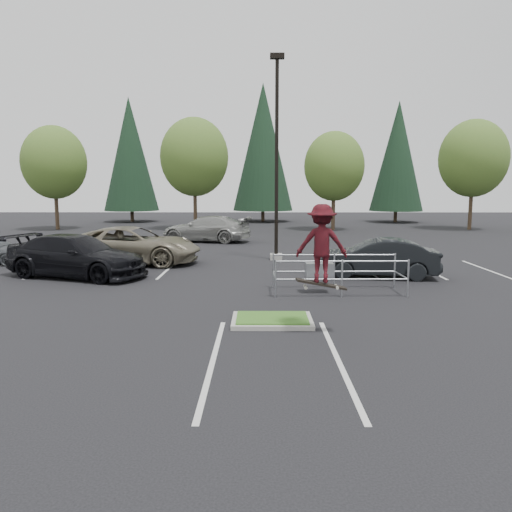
{
  "coord_description": "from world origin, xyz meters",
  "views": [
    {
      "loc": [
        -0.35,
        -13.32,
        3.71
      ],
      "look_at": [
        -0.45,
        1.5,
        1.64
      ],
      "focal_mm": 35.0,
      "sensor_mm": 36.0,
      "label": 1
    }
  ],
  "objects_px": {
    "decid_a": "(54,165)",
    "conif_c": "(398,156)",
    "car_far_silver": "(207,229)",
    "car_l_tan": "(133,245)",
    "decid_d": "(473,161)",
    "car_r_charc": "(377,258)",
    "light_pole": "(277,170)",
    "decid_b": "(194,160)",
    "decid_c": "(334,168)",
    "car_l_black": "(74,256)",
    "skateboarder": "(322,244)",
    "cart_corral": "(323,270)",
    "conif_b": "(263,147)",
    "conif_a": "(130,154)"
  },
  "relations": [
    {
      "from": "cart_corral",
      "to": "car_l_tan",
      "type": "relative_size",
      "value": 0.71
    },
    {
      "from": "decid_d",
      "to": "car_r_charc",
      "type": "bearing_deg",
      "value": -120.04
    },
    {
      "from": "conif_c",
      "to": "car_far_silver",
      "type": "bearing_deg",
      "value": -133.24
    },
    {
      "from": "cart_corral",
      "to": "decid_a",
      "type": "bearing_deg",
      "value": 126.22
    },
    {
      "from": "light_pole",
      "to": "cart_corral",
      "type": "distance_m",
      "value": 8.96
    },
    {
      "from": "conif_c",
      "to": "decid_c",
      "type": "bearing_deg",
      "value": -129.64
    },
    {
      "from": "decid_d",
      "to": "car_l_black",
      "type": "distance_m",
      "value": 35.29
    },
    {
      "from": "skateboarder",
      "to": "car_far_silver",
      "type": "xyz_separation_m",
      "value": [
        -5.12,
        21.45,
        -1.42
      ]
    },
    {
      "from": "decid_c",
      "to": "cart_corral",
      "type": "bearing_deg",
      "value": -99.0
    },
    {
      "from": "car_r_charc",
      "to": "car_l_black",
      "type": "bearing_deg",
      "value": -82.75
    },
    {
      "from": "decid_a",
      "to": "conif_a",
      "type": "distance_m",
      "value": 10.85
    },
    {
      "from": "decid_c",
      "to": "conif_b",
      "type": "relative_size",
      "value": 0.58
    },
    {
      "from": "decid_a",
      "to": "skateboarder",
      "type": "distance_m",
      "value": 36.64
    },
    {
      "from": "conif_b",
      "to": "skateboarder",
      "type": "xyz_separation_m",
      "value": [
        1.2,
        -41.5,
        -5.55
      ]
    },
    {
      "from": "decid_a",
      "to": "car_far_silver",
      "type": "xyz_separation_m",
      "value": [
        14.09,
        -9.59,
        -4.7
      ]
    },
    {
      "from": "decid_b",
      "to": "car_far_silver",
      "type": "height_order",
      "value": "decid_b"
    },
    {
      "from": "light_pole",
      "to": "decid_a",
      "type": "relative_size",
      "value": 1.14
    },
    {
      "from": "car_r_charc",
      "to": "decid_d",
      "type": "bearing_deg",
      "value": 157.21
    },
    {
      "from": "car_far_silver",
      "to": "decid_b",
      "type": "bearing_deg",
      "value": -153.48
    },
    {
      "from": "skateboarder",
      "to": "car_l_tan",
      "type": "bearing_deg",
      "value": -51.32
    },
    {
      "from": "decid_a",
      "to": "car_far_silver",
      "type": "height_order",
      "value": "decid_a"
    },
    {
      "from": "car_l_black",
      "to": "car_far_silver",
      "type": "bearing_deg",
      "value": 1.78
    },
    {
      "from": "decid_b",
      "to": "conif_b",
      "type": "height_order",
      "value": "conif_b"
    },
    {
      "from": "decid_d",
      "to": "conif_c",
      "type": "xyz_separation_m",
      "value": [
        -3.99,
        9.17,
        0.94
      ]
    },
    {
      "from": "decid_c",
      "to": "car_r_charc",
      "type": "height_order",
      "value": "decid_c"
    },
    {
      "from": "cart_corral",
      "to": "car_l_black",
      "type": "relative_size",
      "value": 0.76
    },
    {
      "from": "decid_b",
      "to": "car_far_silver",
      "type": "relative_size",
      "value": 1.59
    },
    {
      "from": "car_l_tan",
      "to": "decid_d",
      "type": "bearing_deg",
      "value": -45.29
    },
    {
      "from": "decid_a",
      "to": "conif_c",
      "type": "bearing_deg",
      "value": 16.48
    },
    {
      "from": "decid_c",
      "to": "conif_c",
      "type": "distance_m",
      "value": 12.65
    },
    {
      "from": "skateboarder",
      "to": "car_l_tan",
      "type": "xyz_separation_m",
      "value": [
        -7.7,
        11.62,
        -1.4
      ]
    },
    {
      "from": "decid_d",
      "to": "car_far_silver",
      "type": "height_order",
      "value": "decid_d"
    },
    {
      "from": "conif_b",
      "to": "cart_corral",
      "type": "relative_size",
      "value": 3.17
    },
    {
      "from": "decid_a",
      "to": "car_r_charc",
      "type": "height_order",
      "value": "decid_a"
    },
    {
      "from": "conif_b",
      "to": "car_l_tan",
      "type": "xyz_separation_m",
      "value": [
        -6.5,
        -29.88,
        -6.95
      ]
    },
    {
      "from": "light_pole",
      "to": "car_l_black",
      "type": "distance_m",
      "value": 10.53
    },
    {
      "from": "decid_a",
      "to": "conif_b",
      "type": "distance_m",
      "value": 20.95
    },
    {
      "from": "decid_d",
      "to": "conif_b",
      "type": "relative_size",
      "value": 0.65
    },
    {
      "from": "conif_c",
      "to": "cart_corral",
      "type": "relative_size",
      "value": 2.73
    },
    {
      "from": "car_l_tan",
      "to": "conif_c",
      "type": "bearing_deg",
      "value": -29.49
    },
    {
      "from": "conif_a",
      "to": "conif_c",
      "type": "relative_size",
      "value": 1.04
    },
    {
      "from": "decid_d",
      "to": "conif_c",
      "type": "relative_size",
      "value": 0.75
    },
    {
      "from": "decid_d",
      "to": "decid_c",
      "type": "bearing_deg",
      "value": -177.61
    },
    {
      "from": "light_pole",
      "to": "conif_c",
      "type": "bearing_deg",
      "value": 63.85
    },
    {
      "from": "decid_d",
      "to": "conif_b",
      "type": "bearing_deg",
      "value": 150.53
    },
    {
      "from": "decid_a",
      "to": "cart_corral",
      "type": "distance_m",
      "value": 33.13
    },
    {
      "from": "skateboarder",
      "to": "decid_d",
      "type": "bearing_deg",
      "value": -113.02
    },
    {
      "from": "light_pole",
      "to": "car_l_tan",
      "type": "bearing_deg",
      "value": -168.88
    },
    {
      "from": "conif_a",
      "to": "car_far_silver",
      "type": "xyz_separation_m",
      "value": [
        10.08,
        -19.55,
        -6.22
      ]
    },
    {
      "from": "decid_b",
      "to": "decid_d",
      "type": "xyz_separation_m",
      "value": [
        24.0,
        -0.2,
        -0.13
      ]
    }
  ]
}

